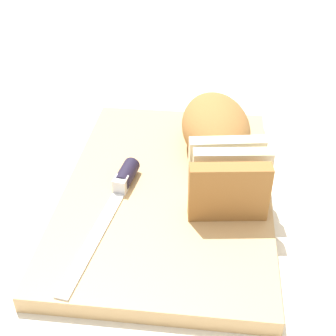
% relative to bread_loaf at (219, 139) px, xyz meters
% --- Properties ---
extents(ground_plane, '(3.00, 3.00, 0.00)m').
position_rel_bread_loaf_xyz_m(ground_plane, '(0.07, -0.07, -0.06)').
color(ground_plane, silver).
extents(cutting_board, '(0.45, 0.30, 0.02)m').
position_rel_bread_loaf_xyz_m(cutting_board, '(0.07, -0.07, -0.05)').
color(cutting_board, tan).
rests_on(cutting_board, ground_plane).
extents(bread_loaf, '(0.28, 0.14, 0.08)m').
position_rel_bread_loaf_xyz_m(bread_loaf, '(0.00, 0.00, 0.00)').
color(bread_loaf, '#996633').
rests_on(bread_loaf, cutting_board).
extents(bread_knife, '(0.25, 0.06, 0.02)m').
position_rel_bread_loaf_xyz_m(bread_knife, '(0.09, -0.14, -0.03)').
color(bread_knife, silver).
rests_on(bread_knife, cutting_board).
extents(crumb_near_knife, '(0.00, 0.00, 0.00)m').
position_rel_bread_loaf_xyz_m(crumb_near_knife, '(0.08, -0.03, -0.04)').
color(crumb_near_knife, '#A8753D').
rests_on(crumb_near_knife, cutting_board).
extents(crumb_near_loaf, '(0.00, 0.00, 0.00)m').
position_rel_bread_loaf_xyz_m(crumb_near_loaf, '(0.03, -0.03, -0.04)').
color(crumb_near_loaf, '#A8753D').
rests_on(crumb_near_loaf, cutting_board).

